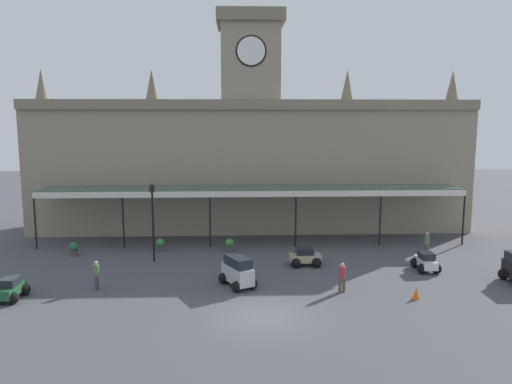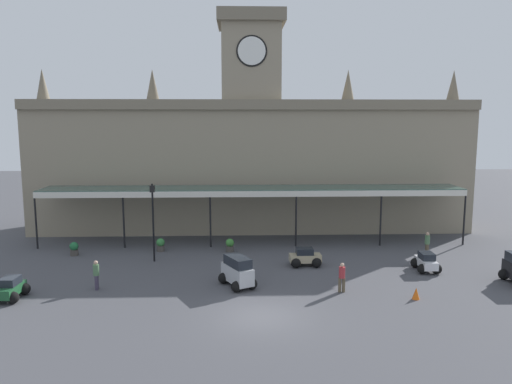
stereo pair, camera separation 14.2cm
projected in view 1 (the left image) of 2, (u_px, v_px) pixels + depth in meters
name	position (u px, v px, depth m)	size (l,w,h in m)	color
ground_plane	(262.00, 317.00, 24.10)	(140.00, 140.00, 0.00)	#48484D
station_building	(250.00, 158.00, 42.89)	(36.87, 6.09, 18.19)	gray
entrance_canopy	(252.00, 190.00, 37.99)	(32.19, 3.26, 4.31)	#38564C
car_silver_van	(238.00, 273.00, 28.34)	(2.26, 2.59, 1.77)	#B2B5BA
car_white_sedan	(426.00, 263.00, 31.39)	(1.56, 2.08, 1.19)	silver
car_beige_sedan	(305.00, 258.00, 32.41)	(2.08, 1.56, 1.19)	tan
car_green_sedan	(10.00, 290.00, 26.34)	(1.55, 2.07, 1.19)	#1E512D
pedestrian_near_entrance	(342.00, 276.00, 27.41)	(0.39, 0.34, 1.67)	brown
pedestrian_crossing_forecourt	(96.00, 274.00, 27.80)	(0.34, 0.39, 1.67)	#3F384C
pedestrian_beside_cars	(427.00, 243.00, 34.86)	(0.34, 0.39, 1.67)	brown
victorian_lamppost	(153.00, 214.00, 32.99)	(0.30, 0.30, 5.30)	black
traffic_cone	(416.00, 293.00, 26.44)	(0.40, 0.40, 0.64)	orange
planter_forecourt_centre	(230.00, 245.00, 35.87)	(0.60, 0.60, 0.96)	#47423D
planter_near_kerb	(74.00, 249.00, 34.80)	(0.60, 0.60, 0.96)	#47423D
planter_by_canopy	(160.00, 245.00, 35.93)	(0.60, 0.60, 0.96)	#47423D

